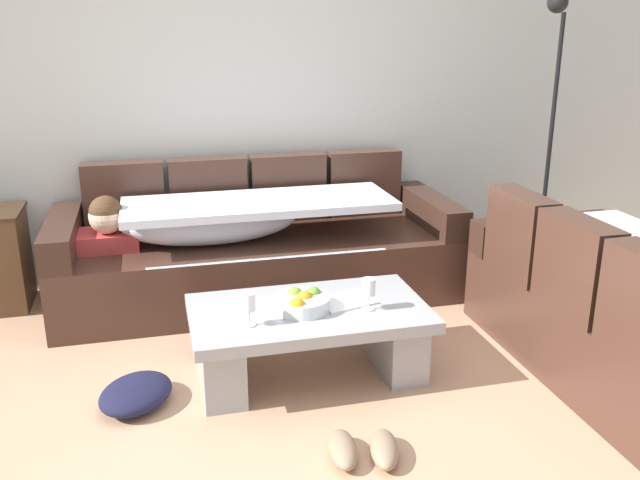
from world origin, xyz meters
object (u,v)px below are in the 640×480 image
object	(u,v)px
couch_along_wall	(251,249)
fruit_bowl	(302,302)
floor_lamp	(550,117)
crumpled_garment	(136,393)
wine_glass_near_right	(369,288)
pair_of_shoes	(364,449)
couch_near_window	(633,319)
wine_glass_near_left	(248,303)
open_magazine	(345,301)
coffee_table	(309,333)

from	to	relation	value
couch_along_wall	fruit_bowl	xyz separation A→B (m)	(0.08, -1.16, 0.10)
fruit_bowl	floor_lamp	size ratio (longest dim) A/B	0.14
fruit_bowl	crumpled_garment	world-z (taller)	fruit_bowl
wine_glass_near_right	pair_of_shoes	world-z (taller)	wine_glass_near_right
fruit_bowl	wine_glass_near_right	world-z (taller)	wine_glass_near_right
couch_near_window	fruit_bowl	bearing A→B (deg)	75.05
fruit_bowl	wine_glass_near_right	xyz separation A→B (m)	(0.32, -0.08, 0.07)
wine_glass_near_right	floor_lamp	world-z (taller)	floor_lamp
wine_glass_near_left	fruit_bowl	bearing A→B (deg)	22.30
wine_glass_near_right	crumpled_garment	bearing A→B (deg)	179.21
open_magazine	floor_lamp	bearing A→B (deg)	17.48
wine_glass_near_right	fruit_bowl	bearing A→B (deg)	166.30
couch_along_wall	couch_near_window	size ratio (longest dim) A/B	1.35
couch_near_window	wine_glass_near_right	bearing A→B (deg)	74.74
couch_along_wall	crumpled_garment	size ratio (longest dim) A/B	6.47
fruit_bowl	wine_glass_near_left	world-z (taller)	wine_glass_near_left
wine_glass_near_right	crumpled_garment	size ratio (longest dim) A/B	0.42
couch_near_window	wine_glass_near_right	size ratio (longest dim) A/B	11.54
floor_lamp	fruit_bowl	bearing A→B (deg)	-149.56
coffee_table	wine_glass_near_left	world-z (taller)	wine_glass_near_left
couch_along_wall	wine_glass_near_right	world-z (taller)	couch_along_wall
coffee_table	floor_lamp	size ratio (longest dim) A/B	0.62
open_magazine	couch_near_window	bearing A→B (deg)	-34.12
coffee_table	wine_glass_near_right	bearing A→B (deg)	-18.14
coffee_table	wine_glass_near_right	xyz separation A→B (m)	(0.29, -0.09, 0.26)
fruit_bowl	open_magazine	distance (m)	0.24
couch_along_wall	coffee_table	xyz separation A→B (m)	(0.12, -1.14, -0.09)
couch_near_window	pair_of_shoes	size ratio (longest dim) A/B	5.63
fruit_bowl	pair_of_shoes	xyz separation A→B (m)	(0.09, -0.74, -0.38)
coffee_table	wine_glass_near_right	distance (m)	0.40
pair_of_shoes	fruit_bowl	bearing A→B (deg)	97.32
floor_lamp	crumpled_garment	bearing A→B (deg)	-156.21
couch_near_window	coffee_table	bearing A→B (deg)	74.21
wine_glass_near_left	wine_glass_near_right	world-z (taller)	same
wine_glass_near_left	wine_glass_near_right	xyz separation A→B (m)	(0.61, 0.04, 0.00)
couch_along_wall	fruit_bowl	distance (m)	1.16
couch_along_wall	wine_glass_near_left	size ratio (longest dim) A/B	15.58
couch_along_wall	wine_glass_near_right	distance (m)	1.31
floor_lamp	wine_glass_near_left	bearing A→B (deg)	-150.48
couch_along_wall	wine_glass_near_right	size ratio (longest dim) A/B	15.58
open_magazine	crumpled_garment	distance (m)	1.13
coffee_table	crumpled_garment	size ratio (longest dim) A/B	3.00
couch_near_window	open_magazine	world-z (taller)	couch_near_window
couch_near_window	pair_of_shoes	xyz separation A→B (m)	(-1.52, -0.31, -0.29)
wine_glass_near_left	pair_of_shoes	world-z (taller)	wine_glass_near_left
pair_of_shoes	wine_glass_near_right	bearing A→B (deg)	70.94
fruit_bowl	floor_lamp	xyz separation A→B (m)	(2.09, 1.23, 0.69)
couch_near_window	crumpled_garment	distance (m)	2.49
coffee_table	open_magazine	bearing A→B (deg)	7.55
fruit_bowl	wine_glass_near_right	size ratio (longest dim) A/B	1.69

